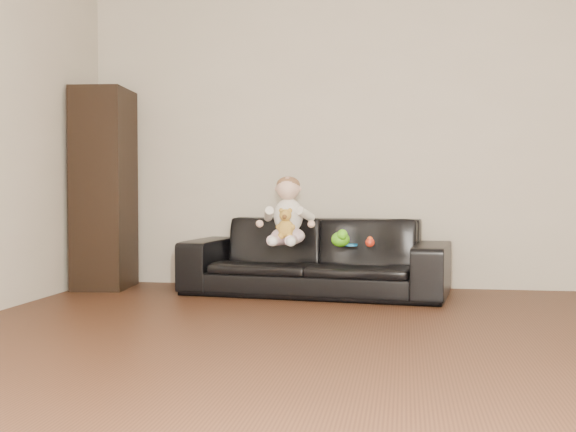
% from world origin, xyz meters
% --- Properties ---
extents(floor, '(5.50, 5.50, 0.00)m').
position_xyz_m(floor, '(0.00, 0.00, 0.00)').
color(floor, '#432617').
rests_on(floor, ground).
extents(wall_back, '(5.00, 0.00, 5.00)m').
position_xyz_m(wall_back, '(0.00, 2.75, 1.30)').
color(wall_back, beige).
rests_on(wall_back, ground).
extents(sofa, '(2.07, 1.02, 0.58)m').
position_xyz_m(sofa, '(-0.54, 2.25, 0.29)').
color(sofa, black).
rests_on(sofa, floor).
extents(cabinet, '(0.45, 0.59, 1.61)m').
position_xyz_m(cabinet, '(-2.28, 2.35, 0.81)').
color(cabinet, black).
rests_on(cabinet, floor).
extents(shelf_item, '(0.20, 0.27, 0.28)m').
position_xyz_m(shelf_item, '(-2.26, 2.35, 1.17)').
color(shelf_item, silver).
rests_on(shelf_item, cabinet).
extents(baby, '(0.36, 0.44, 0.52)m').
position_xyz_m(baby, '(-0.73, 2.14, 0.61)').
color(baby, white).
rests_on(baby, sofa).
extents(teddy_bear, '(0.14, 0.14, 0.22)m').
position_xyz_m(teddy_bear, '(-0.72, 1.98, 0.55)').
color(teddy_bear, gold).
rests_on(teddy_bear, sofa).
extents(toy_green, '(0.17, 0.19, 0.11)m').
position_xyz_m(toy_green, '(-0.33, 2.03, 0.44)').
color(toy_green, '#57CD18').
rests_on(toy_green, sofa).
extents(toy_rattle, '(0.09, 0.09, 0.07)m').
position_xyz_m(toy_rattle, '(-0.12, 2.06, 0.41)').
color(toy_rattle, red).
rests_on(toy_rattle, sofa).
extents(toy_blue_disc, '(0.14, 0.14, 0.01)m').
position_xyz_m(toy_blue_disc, '(-0.27, 2.16, 0.39)').
color(toy_blue_disc, '#1B85D8').
rests_on(toy_blue_disc, sofa).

